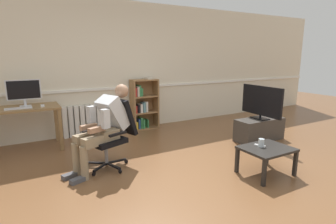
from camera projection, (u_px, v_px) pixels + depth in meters
The scene contains 15 objects.
ground_plane at pixel (189, 174), 3.67m from camera, with size 18.00×18.00×0.00m, color brown.
back_wall at pixel (120, 67), 5.64m from camera, with size 12.00×0.13×2.70m.
computer_desk at pixel (22, 114), 4.44m from camera, with size 1.18×0.66×0.76m.
imac_monitor at pixel (24, 91), 4.46m from camera, with size 0.53×0.14×0.45m.
keyboard at pixel (18, 108), 4.27m from camera, with size 0.40×0.12×0.02m, color silver.
computer_mouse at pixel (43, 106), 4.46m from camera, with size 0.06×0.10×0.03m, color white.
bookshelf at pixel (143, 105), 5.83m from camera, with size 0.59×0.29×1.12m.
radiator at pixel (88, 120), 5.40m from camera, with size 0.97×0.08×0.63m.
office_chair at pixel (113, 131), 3.87m from camera, with size 0.78×0.66×0.99m.
person_seated at pixel (104, 125), 3.73m from camera, with size 1.05×0.63×1.19m.
tv_stand at pixel (259, 129), 5.10m from camera, with size 0.98×0.39×0.42m.
tv_screen at pixel (261, 102), 4.98m from camera, with size 0.21×0.95×0.62m.
coffee_table at pixel (267, 151), 3.60m from camera, with size 0.66×0.53×0.38m.
drinking_glass at pixel (261, 143), 3.62m from camera, with size 0.08×0.08×0.11m, color silver.
spare_remote at pixel (260, 146), 3.65m from camera, with size 0.04×0.15×0.02m, color white.
Camera 1 is at (-1.92, -2.82, 1.61)m, focal length 28.42 mm.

